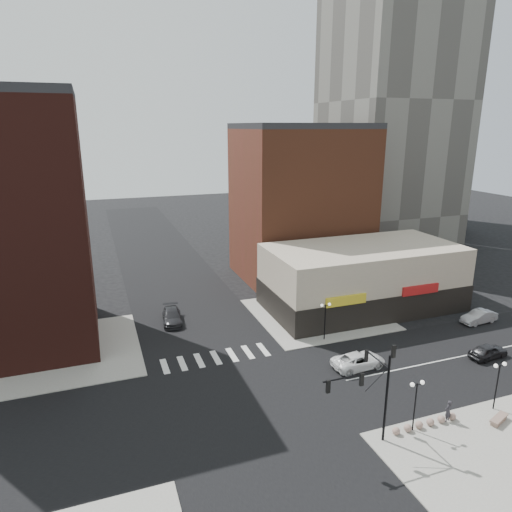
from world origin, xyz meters
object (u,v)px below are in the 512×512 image
street_lamp_se_b (499,374)px  white_suv (358,361)px  traffic_signal (373,382)px  street_lamp_se_a (416,393)px  street_lamp_ne (325,312)px  stone_bench (499,419)px  pedestrian (448,411)px  dark_sedan_east (488,351)px  dark_sedan_north (172,316)px  silver_sedan (479,317)px

street_lamp_se_b → white_suv: (-6.71, 9.68, -2.55)m
traffic_signal → street_lamp_se_a: size_ratio=1.87×
street_lamp_se_b → street_lamp_ne: 17.46m
street_lamp_se_b → stone_bench: 3.46m
white_suv → pedestrian: bearing=-171.8°
street_lamp_ne → stone_bench: street_lamp_ne is taller
white_suv → dark_sedan_east: (13.26, -2.76, -0.02)m
white_suv → stone_bench: size_ratio=2.51×
street_lamp_ne → dark_sedan_east: 16.51m
white_suv → traffic_signal: bearing=148.7°
traffic_signal → dark_sedan_north: 28.25m
white_suv → street_lamp_se_a: bearing=169.1°
pedestrian → dark_sedan_east: bearing=-167.2°
street_lamp_se_a → street_lamp_se_b: (8.00, 0.00, 0.00)m
street_lamp_se_b → dark_sedan_north: (-21.72, 26.28, -2.52)m
street_lamp_se_a → stone_bench: street_lamp_se_a is taller
street_lamp_se_b → dark_sedan_north: 34.18m
white_suv → dark_sedan_east: size_ratio=1.26×
white_suv → silver_sedan: 19.48m
white_suv → silver_sedan: (19.03, 4.17, 0.01)m
dark_sedan_north → white_suv: bearing=-41.7°
white_suv → dark_sedan_east: white_suv is taller
street_lamp_se_a → silver_sedan: street_lamp_se_a is taller
dark_sedan_east → stone_bench: (-7.62, -8.44, -0.35)m
street_lamp_se_a → dark_sedan_north: (-13.72, 26.28, -2.52)m
silver_sedan → dark_sedan_east: bearing=-44.0°
street_lamp_se_b → pedestrian: street_lamp_se_b is taller
dark_sedan_east → dark_sedan_north: 34.26m
street_lamp_se_b → street_lamp_ne: same height
street_lamp_se_a → street_lamp_ne: same height
dark_sedan_east → street_lamp_ne: bearing=51.3°
traffic_signal → white_suv: traffic_signal is taller
street_lamp_se_b → white_suv: 12.05m
dark_sedan_north → stone_bench: dark_sedan_north is taller
traffic_signal → silver_sedan: bearing=29.6°
silver_sedan → stone_bench: silver_sedan is taller
street_lamp_se_a → street_lamp_ne: size_ratio=1.00×
dark_sedan_east → pedestrian: size_ratio=2.35×
traffic_signal → pedestrian: traffic_signal is taller
pedestrian → street_lamp_se_b: bearing=161.3°
street_lamp_se_a → stone_bench: size_ratio=1.96×
dark_sedan_north → silver_sedan: bearing=-13.9°
stone_bench → street_lamp_se_b: bearing=34.2°
street_lamp_ne → white_suv: 6.82m
street_lamp_se_b → pedestrian: size_ratio=2.31×
traffic_signal → dark_sedan_north: (-9.95, 26.11, -4.19)m
dark_sedan_east → street_lamp_se_b: bearing=131.7°
stone_bench → street_lamp_ne: bearing=88.0°
street_lamp_se_a → dark_sedan_east: size_ratio=0.98×
street_lamp_se_a → dark_sedan_east: bearing=25.4°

